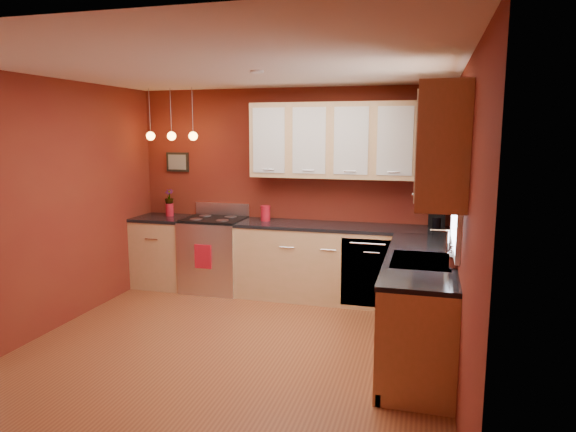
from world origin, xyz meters
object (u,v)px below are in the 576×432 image
(sink, at_px, (421,263))
(red_canister, at_px, (265,213))
(gas_range, at_px, (214,254))
(coffee_maker, at_px, (437,217))
(soap_pump, at_px, (452,257))

(sink, xyz_separation_m, red_canister, (-1.93, 1.55, 0.12))
(gas_range, xyz_separation_m, red_canister, (0.69, 0.05, 0.56))
(red_canister, bearing_deg, coffee_maker, 2.56)
(gas_range, height_order, red_canister, red_canister)
(sink, height_order, red_canister, sink)
(gas_range, bearing_deg, coffee_maker, 3.00)
(sink, distance_m, red_canister, 2.48)
(gas_range, distance_m, sink, 3.05)
(gas_range, height_order, soap_pump, soap_pump)
(gas_range, relative_size, soap_pump, 5.70)
(gas_range, relative_size, sink, 1.59)
(sink, relative_size, red_canister, 3.62)
(sink, height_order, soap_pump, sink)
(red_canister, bearing_deg, soap_pump, -38.86)
(sink, xyz_separation_m, soap_pump, (0.25, -0.21, 0.12))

